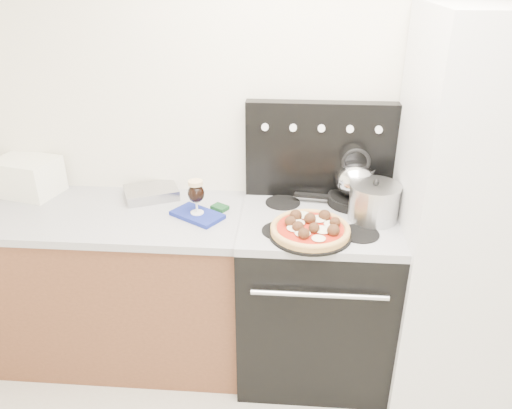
# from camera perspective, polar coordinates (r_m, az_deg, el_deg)

# --- Properties ---
(room_shell) EXTENTS (3.52, 3.01, 2.52)m
(room_shell) POSITION_cam_1_polar(r_m,az_deg,el_deg) (1.52, 6.09, -5.76)
(room_shell) COLOR beige
(room_shell) RESTS_ON ground
(base_cabinet) EXTENTS (1.45, 0.60, 0.86)m
(base_cabinet) POSITION_cam_1_polar(r_m,az_deg,el_deg) (2.89, -16.13, -9.07)
(base_cabinet) COLOR brown
(base_cabinet) RESTS_ON ground
(countertop) EXTENTS (1.48, 0.63, 0.04)m
(countertop) POSITION_cam_1_polar(r_m,az_deg,el_deg) (2.67, -17.31, -1.12)
(countertop) COLOR #ABABB1
(countertop) RESTS_ON base_cabinet
(stove_body) EXTENTS (0.76, 0.65, 0.88)m
(stove_body) POSITION_cam_1_polar(r_m,az_deg,el_deg) (2.70, 6.63, -10.55)
(stove_body) COLOR black
(stove_body) RESTS_ON ground
(cooktop) EXTENTS (0.76, 0.65, 0.04)m
(cooktop) POSITION_cam_1_polar(r_m,az_deg,el_deg) (2.46, 7.17, -1.91)
(cooktop) COLOR #ADADB2
(cooktop) RESTS_ON stove_body
(backguard) EXTENTS (0.76, 0.08, 0.50)m
(backguard) POSITION_cam_1_polar(r_m,az_deg,el_deg) (2.60, 7.28, 6.21)
(backguard) COLOR black
(backguard) RESTS_ON cooktop
(fridge) EXTENTS (0.64, 0.68, 1.90)m
(fridge) POSITION_cam_1_polar(r_m,az_deg,el_deg) (2.55, 23.15, -1.61)
(fridge) COLOR silver
(fridge) RESTS_ON ground
(toaster_oven) EXTENTS (0.36, 0.30, 0.20)m
(toaster_oven) POSITION_cam_1_polar(r_m,az_deg,el_deg) (2.96, -24.64, 2.95)
(toaster_oven) COLOR white
(toaster_oven) RESTS_ON countertop
(foil_sheet) EXTENTS (0.33, 0.29, 0.05)m
(foil_sheet) POSITION_cam_1_polar(r_m,az_deg,el_deg) (2.73, -11.89, 1.34)
(foil_sheet) COLOR silver
(foil_sheet) RESTS_ON countertop
(oven_mitt) EXTENTS (0.29, 0.26, 0.02)m
(oven_mitt) POSITION_cam_1_polar(r_m,az_deg,el_deg) (2.49, -6.72, -1.19)
(oven_mitt) COLOR navy
(oven_mitt) RESTS_ON countertop
(beer_glass) EXTENTS (0.10, 0.10, 0.18)m
(beer_glass) POSITION_cam_1_polar(r_m,az_deg,el_deg) (2.45, -6.84, 0.87)
(beer_glass) COLOR black
(beer_glass) RESTS_ON oven_mitt
(pizza_pan) EXTENTS (0.43, 0.43, 0.01)m
(pizza_pan) POSITION_cam_1_polar(r_m,az_deg,el_deg) (2.29, 6.19, -3.34)
(pizza_pan) COLOR black
(pizza_pan) RESTS_ON cooktop
(pizza) EXTENTS (0.44, 0.44, 0.05)m
(pizza) POSITION_cam_1_polar(r_m,az_deg,el_deg) (2.28, 6.22, -2.64)
(pizza) COLOR tan
(pizza) RESTS_ON pizza_pan
(skillet) EXTENTS (0.28, 0.28, 0.05)m
(skillet) POSITION_cam_1_polar(r_m,az_deg,el_deg) (2.61, 10.96, 0.54)
(skillet) COLOR black
(skillet) RESTS_ON cooktop
(tea_kettle) EXTENTS (0.23, 0.23, 0.21)m
(tea_kettle) POSITION_cam_1_polar(r_m,az_deg,el_deg) (2.55, 11.20, 3.15)
(tea_kettle) COLOR silver
(tea_kettle) RESTS_ON skillet
(stock_pot) EXTENTS (0.29, 0.29, 0.17)m
(stock_pot) POSITION_cam_1_polar(r_m,az_deg,el_deg) (2.45, 13.31, 0.17)
(stock_pot) COLOR #B8B8B8
(stock_pot) RESTS_ON cooktop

